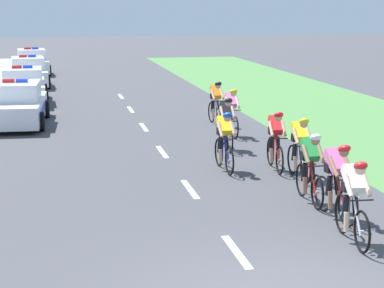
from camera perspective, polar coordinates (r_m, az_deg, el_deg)
The scene contains 15 objects.
grass_verge at distance 25.00m, azimuth 13.54°, elevation 1.99°, with size 7.00×60.00×0.01m, color #4C7F42.
lane_markings_centre at distance 19.06m, azimuth -2.53°, elevation -0.67°, with size 0.14×25.60×0.01m.
cyclist_lead at distance 12.01m, azimuth 13.45°, elevation -4.57°, with size 0.44×1.72×1.56m.
cyclist_second at distance 13.28m, azimuth 12.08°, elevation -2.94°, with size 0.44×1.72×1.56m.
cyclist_third at distance 14.24m, azimuth 9.95°, elevation -1.86°, with size 0.42×1.72×1.56m.
cyclist_fourth at distance 16.13m, azimuth 9.08°, elevation -0.24°, with size 0.42×1.72×1.56m.
cyclist_fifth at distance 16.76m, azimuth 2.75°, elevation 0.35°, with size 0.42×1.72×1.56m.
cyclist_sixth at distance 16.94m, azimuth 7.07°, elevation 0.39°, with size 0.44×1.72×1.56m.
cyclist_seventh at distance 21.26m, azimuth 3.32°, elevation 2.76°, with size 0.42×1.72×1.56m.
cyclist_eighth at distance 19.27m, azimuth 2.91°, elevation 1.84°, with size 0.42×1.72×1.56m.
cyclist_ninth at distance 23.25m, azimuth 2.03°, elevation 3.54°, with size 0.43×1.72×1.56m.
police_car_nearest at distance 24.03m, azimuth -14.58°, elevation 3.18°, with size 2.18×4.49×1.59m.
police_car_second at distance 29.32m, azimuth -14.06°, elevation 4.69°, with size 2.08×4.44×1.59m.
police_car_third at distance 35.38m, azimuth -13.66°, elevation 5.86°, with size 2.21×4.50×1.59m.
police_car_furthest at distance 41.60m, azimuth -13.37°, elevation 6.70°, with size 2.27×4.53×1.59m.
Camera 1 is at (-2.88, -8.32, 4.09)m, focal length 63.16 mm.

